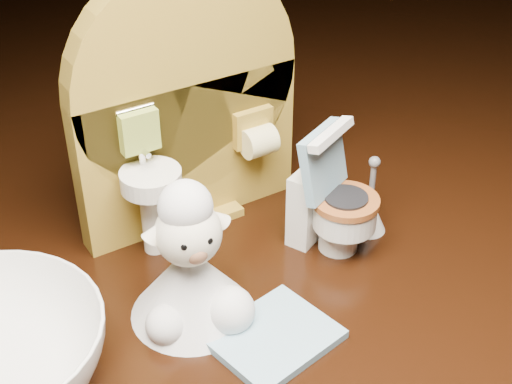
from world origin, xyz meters
The scene contains 5 objects.
backdrop_panel centered at (0.00, 0.06, 0.07)m, with size 0.13×0.05×0.15m.
toy_toilet centered at (0.05, 0.00, 0.03)m, with size 0.04×0.05×0.07m.
bath_mat centered at (-0.02, -0.05, 0.00)m, with size 0.05×0.04×0.00m, color #7AA3BA.
toilet_brush centered at (0.08, 0.00, 0.01)m, with size 0.02×0.02×0.05m.
plush_lamb centered at (-0.04, -0.01, 0.03)m, with size 0.06×0.06×0.08m.
Camera 1 is at (-0.15, -0.24, 0.24)m, focal length 50.00 mm.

